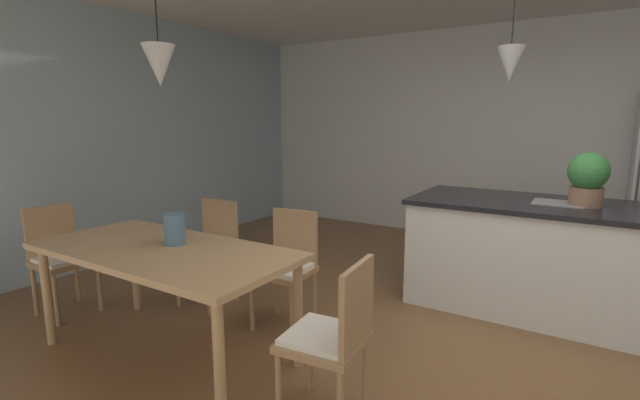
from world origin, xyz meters
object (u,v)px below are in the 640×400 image
Objects in this scene: chair_far_left at (210,248)px; potted_plant_on_island at (588,178)px; chair_window_end at (61,256)px; chair_kitchen_end at (333,335)px; dining_table at (164,259)px; chair_far_right at (287,264)px; kitchen_island at (553,257)px; vase_on_dining_table at (175,229)px.

potted_plant_on_island reaches higher than chair_far_left.
chair_far_left is 1.17m from chair_window_end.
chair_window_end is at bearing -179.93° from chair_kitchen_end.
potted_plant_on_island reaches higher than chair_kitchen_end.
potted_plant_on_island is (1.00, 2.09, 0.64)m from chair_kitchen_end.
dining_table is 4.37× the size of potted_plant_on_island.
potted_plant_on_island is at bearing 64.35° from chair_kitchen_end.
kitchen_island is (1.69, 1.30, -0.01)m from chair_far_right.
chair_window_end is (-1.27, 0.00, -0.19)m from dining_table.
chair_window_end reaches higher than dining_table.
vase_on_dining_table is (1.27, 0.10, 0.37)m from chair_window_end.
chair_far_right and chair_window_end have the same top height.
dining_table is at bearing -0.07° from chair_window_end.
potted_plant_on_island reaches higher than chair_far_right.
vase_on_dining_table is (-2.27, -2.00, -0.28)m from potted_plant_on_island.
chair_window_end is (-0.86, -0.79, 0.00)m from chair_far_left.
vase_on_dining_table is (0.00, 0.10, 0.17)m from dining_table.
chair_window_end is 1.00× the size of chair_kitchen_end.
chair_far_left is 2.82m from kitchen_island.
chair_far_left is at bearing 120.36° from vase_on_dining_table.
chair_far_left is 3.04m from potted_plant_on_island.
chair_far_left is at bearing 154.72° from chair_kitchen_end.
chair_far_left is (-0.41, 0.79, -0.19)m from dining_table.
chair_kitchen_end is 2.41m from potted_plant_on_island.
potted_plant_on_island is (0.18, 0.00, 0.66)m from kitchen_island.
chair_kitchen_end is (0.87, -0.79, 0.00)m from chair_far_right.
chair_far_right and chair_far_left have the same top height.
kitchen_island reaches higher than chair_far_left.
chair_kitchen_end reaches higher than dining_table.
potted_plant_on_island reaches higher than dining_table.
kitchen_island is 0.68m from potted_plant_on_island.
dining_table is at bearing -90.24° from vase_on_dining_table.
chair_kitchen_end is 2.25m from kitchen_island.
chair_window_end and chair_kitchen_end have the same top height.
potted_plant_on_island is at bearing 34.84° from chair_far_right.
chair_kitchen_end is at bearing -115.65° from potted_plant_on_island.
kitchen_island is (2.09, 2.10, -0.20)m from dining_table.
kitchen_island is at bearing 27.53° from chair_far_left.
chair_kitchen_end is at bearing -4.32° from vase_on_dining_table.
dining_table is at bearing -137.27° from potted_plant_on_island.
vase_on_dining_table is at bearing -138.67° from potted_plant_on_island.
dining_table is at bearing -179.78° from chair_kitchen_end.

